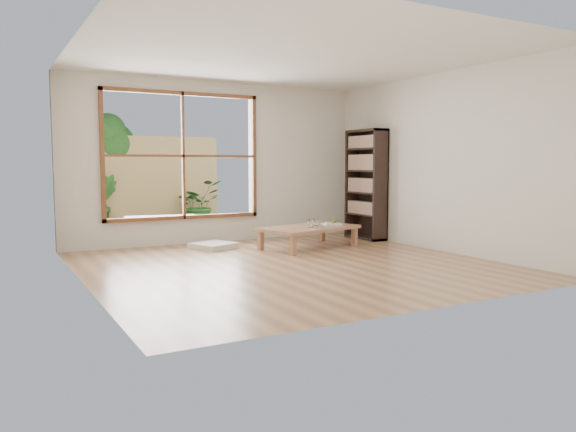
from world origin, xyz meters
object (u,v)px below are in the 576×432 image
low_table (309,229)px  food_tray (332,223)px  bookshelf (366,184)px  garden_bench (160,219)px

low_table → food_tray: food_tray is taller
bookshelf → garden_bench: bookshelf is taller
low_table → food_tray: (0.47, 0.07, 0.06)m
bookshelf → low_table: bearing=-162.9°
bookshelf → garden_bench: 3.54m
food_tray → low_table: bearing=-159.3°
garden_bench → low_table: bearing=-40.5°
low_table → garden_bench: (-1.71, 2.03, 0.05)m
food_tray → garden_bench: bearing=150.9°
food_tray → garden_bench: 2.94m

